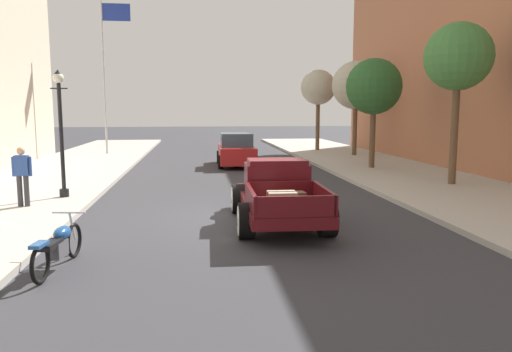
% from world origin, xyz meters
% --- Properties ---
extents(ground_plane, '(140.00, 140.00, 0.00)m').
position_xyz_m(ground_plane, '(0.00, 0.00, 0.00)').
color(ground_plane, '#333338').
extents(sidewalk_right, '(5.50, 64.00, 0.15)m').
position_xyz_m(sidewalk_right, '(7.25, 0.00, 0.07)').
color(sidewalk_right, '#ADA89E').
rests_on(sidewalk_right, ground).
extents(hotrod_truck_maroon, '(2.27, 4.98, 1.58)m').
position_xyz_m(hotrod_truck_maroon, '(0.59, -0.45, 0.75)').
color(hotrod_truck_maroon, '#510F14').
rests_on(hotrod_truck_maroon, ground).
extents(motorcycle_parked, '(0.62, 2.11, 0.93)m').
position_xyz_m(motorcycle_parked, '(-3.85, -3.72, 0.44)').
color(motorcycle_parked, black).
rests_on(motorcycle_parked, ground).
extents(car_background_red, '(1.93, 4.33, 1.65)m').
position_xyz_m(car_background_red, '(0.59, 12.05, 0.77)').
color(car_background_red, '#AD1E1E').
rests_on(car_background_red, ground).
extents(pedestrian_sidewalk_left, '(0.53, 0.22, 1.65)m').
position_xyz_m(pedestrian_sidewalk_left, '(-6.18, 1.60, 1.09)').
color(pedestrian_sidewalk_left, '#333338').
rests_on(pedestrian_sidewalk_left, sidewalk_left).
extents(street_lamp_near, '(0.50, 0.32, 3.85)m').
position_xyz_m(street_lamp_near, '(-5.46, 3.03, 2.39)').
color(street_lamp_near, black).
rests_on(street_lamp_near, sidewalk_left).
extents(flagpole, '(1.74, 0.16, 9.16)m').
position_xyz_m(flagpole, '(-6.58, 18.31, 5.77)').
color(flagpole, '#B2B2B7').
rests_on(flagpole, sidewalk_left).
extents(street_tree_nearest, '(2.37, 2.37, 5.69)m').
position_xyz_m(street_tree_nearest, '(7.75, 4.11, 4.60)').
color(street_tree_nearest, brown).
rests_on(street_tree_nearest, sidewalk_right).
extents(street_tree_second, '(2.53, 2.53, 4.97)m').
position_xyz_m(street_tree_second, '(6.65, 9.35, 3.83)').
color(street_tree_second, brown).
rests_on(street_tree_second, sidewalk_right).
extents(street_tree_third, '(2.77, 2.77, 5.45)m').
position_xyz_m(street_tree_third, '(7.84, 15.51, 4.19)').
color(street_tree_third, brown).
rests_on(street_tree_third, sidewalk_right).
extents(street_tree_farthest, '(2.29, 2.29, 5.25)m').
position_xyz_m(street_tree_farthest, '(6.63, 19.56, 4.21)').
color(street_tree_farthest, brown).
rests_on(street_tree_farthest, sidewalk_right).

